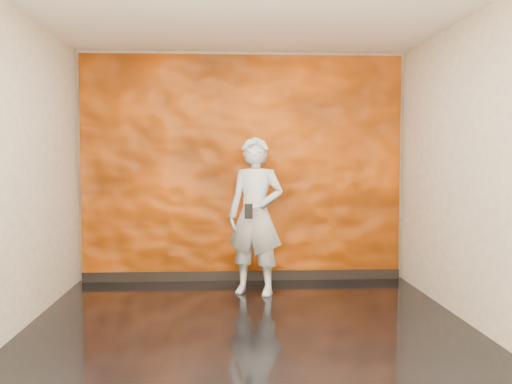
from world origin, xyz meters
name	(u,v)px	position (x,y,z in m)	size (l,w,h in m)	color
room	(249,170)	(0.00, 0.00, 1.40)	(4.02, 4.02, 2.81)	black
feature_wall	(242,168)	(0.00, 1.96, 1.38)	(3.90, 0.06, 2.75)	#EE5604
baseboard	(243,276)	(0.00, 1.92, 0.06)	(3.90, 0.04, 0.12)	black
man	(255,216)	(0.12, 1.24, 0.87)	(0.63, 0.42, 1.74)	#91969F
phone	(249,211)	(0.04, 1.01, 0.94)	(0.09, 0.02, 0.16)	black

